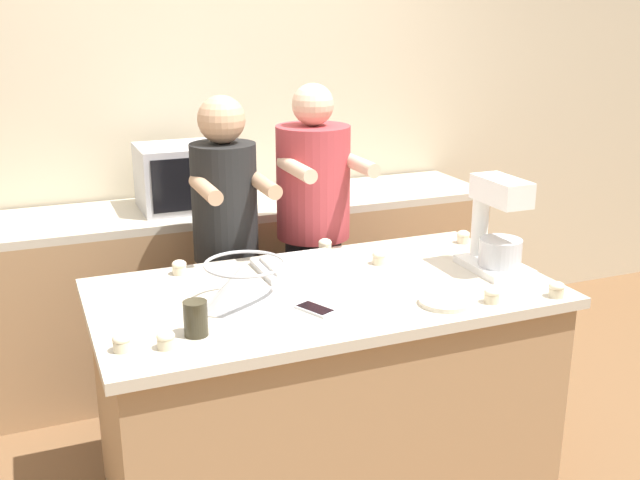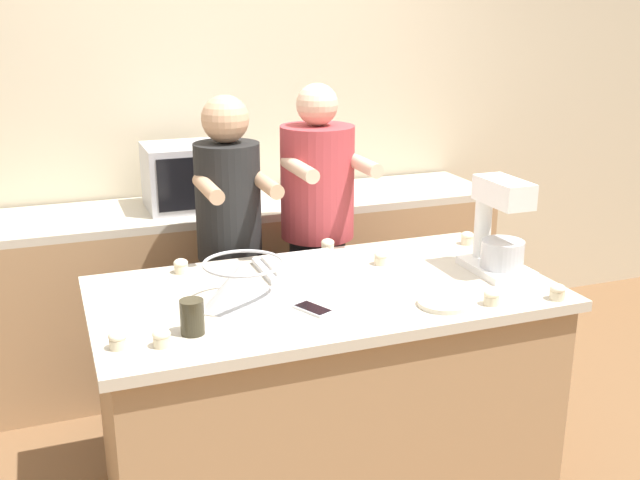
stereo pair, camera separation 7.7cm
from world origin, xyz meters
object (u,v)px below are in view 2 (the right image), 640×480
object	(u,v)px
person_right	(318,246)
cupcake_4	(558,292)
cupcake_5	(467,238)
cupcake_0	(181,266)
baking_tray	(304,265)
cupcake_1	(492,297)
microwave_oven	(190,176)
cupcake_7	(328,245)
small_plate	(444,303)
mixing_bowl	(244,282)
drinking_glass	(192,317)
cupcake_2	(162,338)
cupcake_3	(118,340)
person_left	(231,256)
stand_mixer	(499,231)
knife	(251,303)
cupcake_6	(381,258)
cell_phone	(313,309)

from	to	relation	value
person_right	cupcake_4	size ratio (longest dim) A/B	26.84
cupcake_5	cupcake_0	bearing A→B (deg)	176.67
baking_tray	cupcake_1	size ratio (longest dim) A/B	6.09
microwave_oven	cupcake_0	world-z (taller)	microwave_oven
cupcake_4	cupcake_7	bearing A→B (deg)	125.66
person_right	cupcake_4	bearing A→B (deg)	-63.66
microwave_oven	small_plate	distance (m)	1.67
microwave_oven	mixing_bowl	bearing A→B (deg)	-92.83
drinking_glass	microwave_oven	bearing A→B (deg)	78.88
cupcake_0	cupcake_7	size ratio (longest dim) A/B	1.00
small_plate	cupcake_4	world-z (taller)	cupcake_4
baking_tray	cupcake_1	bearing A→B (deg)	-49.93
cupcake_2	cupcake_3	world-z (taller)	same
mixing_bowl	cupcake_4	distance (m)	1.15
drinking_glass	cupcake_1	size ratio (longest dim) A/B	1.98
baking_tray	person_right	bearing A→B (deg)	63.04
mixing_bowl	cupcake_0	world-z (taller)	mixing_bowl
person_left	stand_mixer	distance (m)	1.20
cupcake_3	person_right	bearing A→B (deg)	42.73
mixing_bowl	drinking_glass	distance (m)	0.30
microwave_oven	cupcake_7	world-z (taller)	microwave_oven
cupcake_5	cupcake_7	bearing A→B (deg)	169.15
cupcake_4	cupcake_5	xyz separation A→B (m)	(0.04, 0.70, 0.00)
small_plate	cupcake_1	xyz separation A→B (m)	(0.16, -0.05, 0.02)
knife	cupcake_1	distance (m)	0.87
baking_tray	cupcake_6	bearing A→B (deg)	-10.81
cupcake_5	cell_phone	bearing A→B (deg)	-152.31
person_left	cupcake_7	size ratio (longest dim) A/B	26.25
knife	cupcake_2	distance (m)	0.44
microwave_oven	cupcake_5	bearing A→B (deg)	-41.62
person_right	stand_mixer	size ratio (longest dim) A/B	4.16
cell_phone	cupcake_2	bearing A→B (deg)	-169.01
person_right	knife	bearing A→B (deg)	-125.96
person_right	cupcake_3	xyz separation A→B (m)	(-1.02, -0.94, 0.09)
cupcake_0	cupcake_6	bearing A→B (deg)	-13.44
knife	cupcake_6	world-z (taller)	cupcake_6
drinking_glass	cupcake_0	distance (m)	0.61
cupcake_1	cupcake_6	bearing A→B (deg)	109.05
mixing_bowl	cupcake_1	distance (m)	0.89
cupcake_4	cupcake_2	bearing A→B (deg)	175.62
cupcake_6	cell_phone	bearing A→B (deg)	-139.92
cupcake_7	cupcake_1	bearing A→B (deg)	-66.84
microwave_oven	drinking_glass	size ratio (longest dim) A/B	3.79
person_right	cupcake_0	size ratio (longest dim) A/B	26.84
person_left	cupcake_2	xyz separation A→B (m)	(-0.46, -0.97, 0.09)
cupcake_6	knife	bearing A→B (deg)	-160.01
baking_tray	knife	distance (m)	0.42
small_plate	cupcake_4	xyz separation A→B (m)	(0.42, -0.09, 0.02)
baking_tray	cupcake_2	world-z (taller)	cupcake_2
small_plate	knife	size ratio (longest dim) A/B	0.88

